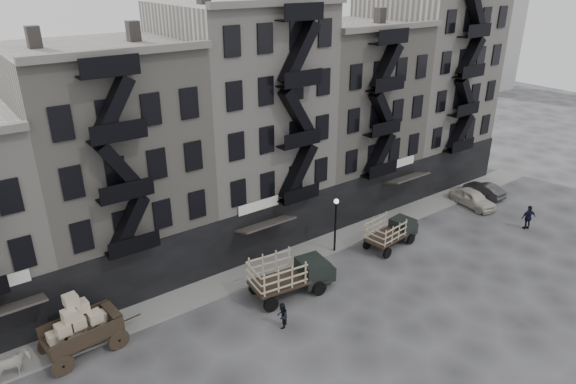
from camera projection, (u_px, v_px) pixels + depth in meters
ground at (326, 282)px, 34.01m from camera, size 140.00×140.00×0.00m
sidewalk at (292, 257)px, 36.74m from camera, size 55.00×2.50×0.15m
building_midwest at (111, 165)px, 32.82m from camera, size 10.00×11.35×16.20m
building_center at (243, 124)px, 37.84m from camera, size 10.00×11.35×18.20m
building_mideast at (344, 116)px, 43.65m from camera, size 10.00×11.35×16.20m
building_east at (423, 84)px, 48.47m from camera, size 10.00×11.35×19.20m
lamp_post at (336, 218)px, 36.43m from camera, size 0.36×0.36×4.28m
horse at (9, 368)px, 25.48m from camera, size 2.11×1.11×1.72m
wagon at (77, 322)px, 27.01m from camera, size 4.36×2.61×3.53m
stake_truck_west at (290, 272)px, 32.17m from camera, size 5.72×2.84×2.77m
stake_truck_east at (392, 229)px, 37.91m from camera, size 4.93×2.46×2.38m
car_east at (473, 198)px, 44.52m from camera, size 2.28×4.52×1.48m
car_far at (484, 190)px, 46.49m from camera, size 1.50×3.85×1.25m
pedestrian_mid at (282, 316)px, 29.42m from camera, size 0.98×0.97×1.59m
policeman at (528, 217)px, 40.51m from camera, size 1.27×0.94×2.01m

